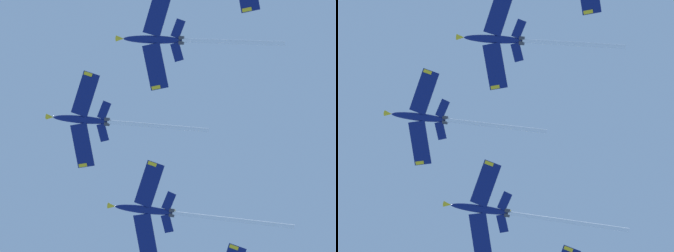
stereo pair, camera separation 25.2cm
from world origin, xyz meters
TOP-DOWN VIEW (x-y plane):
  - jet_lead at (3.41, -13.23)m, footprint 30.33×21.29m
  - jet_left_wing at (7.74, -34.70)m, footprint 29.14×21.23m
  - jet_right_wing at (24.31, -4.86)m, footprint 33.13×22.62m

SIDE VIEW (x-z plane):
  - jet_left_wing at x=7.74m, z-range 119.34..127.61m
  - jet_right_wing at x=24.31m, z-range 119.25..127.78m
  - jet_lead at x=3.41m, z-range 122.94..131.88m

